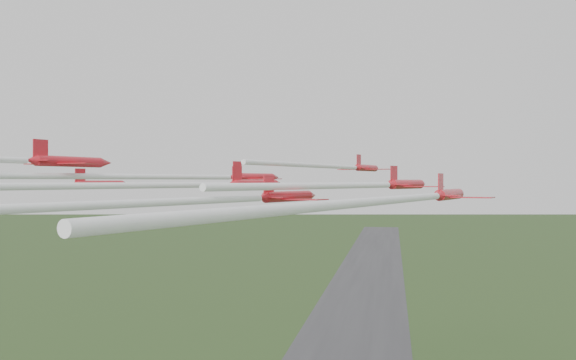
% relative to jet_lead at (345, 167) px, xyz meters
% --- Properties ---
extents(runway, '(38.00, 900.00, 0.04)m').
position_rel_jet_lead_xyz_m(runway, '(-6.26, 187.62, -54.70)').
color(runway, '#373739').
rests_on(runway, ground).
extents(jet_lead, '(16.20, 43.68, 2.61)m').
position_rel_jet_lead_xyz_m(jet_lead, '(0.00, 0.00, 0.00)').
color(jet_lead, red).
extents(jet_row2_left, '(31.28, 64.13, 2.82)m').
position_rel_jet_lead_xyz_m(jet_row2_left, '(-20.94, -20.59, -1.56)').
color(jet_row2_left, red).
extents(jet_row2_right, '(20.91, 43.13, 2.90)m').
position_rel_jet_lead_xyz_m(jet_row2_right, '(5.13, -20.68, -2.54)').
color(jet_row2_right, red).
extents(jet_row3_left, '(18.98, 52.88, 2.76)m').
position_rel_jet_lead_xyz_m(jet_row3_left, '(-37.36, -23.34, -2.61)').
color(jet_row3_left, red).
extents(jet_row3_mid, '(21.15, 45.27, 2.62)m').
position_rel_jet_lead_xyz_m(jet_row3_mid, '(-13.45, -30.47, -2.48)').
color(jet_row3_mid, red).
extents(jet_row3_right, '(19.68, 53.73, 2.60)m').
position_rel_jet_lead_xyz_m(jet_row3_right, '(8.48, -43.49, -3.45)').
color(jet_row3_right, red).
extents(jet_row4_right, '(24.71, 59.43, 2.46)m').
position_rel_jet_lead_xyz_m(jet_row4_right, '(-8.79, -52.44, -3.56)').
color(jet_row4_right, red).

